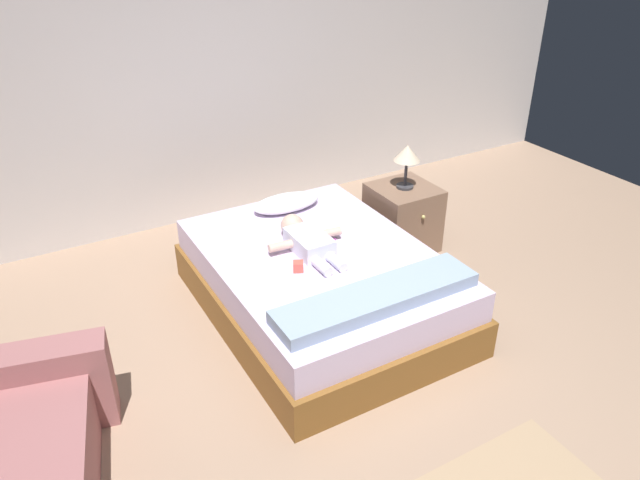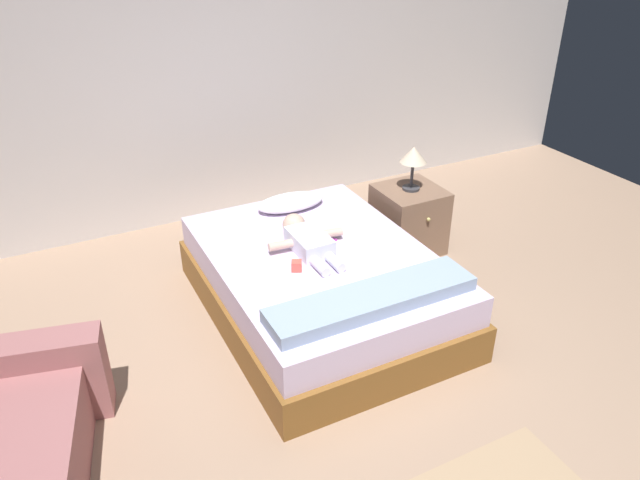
# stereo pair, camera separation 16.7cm
# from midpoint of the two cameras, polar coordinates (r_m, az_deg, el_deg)

# --- Properties ---
(ground_plane) EXTENTS (8.00, 8.00, 0.00)m
(ground_plane) POSITION_cam_midpoint_polar(r_m,az_deg,el_deg) (3.43, 6.05, -17.43)
(ground_plane) COLOR #A08169
(wall_behind_bed) EXTENTS (8.00, 0.12, 2.89)m
(wall_behind_bed) POSITION_cam_midpoint_polar(r_m,az_deg,el_deg) (5.18, -13.38, 16.89)
(wall_behind_bed) COLOR silver
(wall_behind_bed) RESTS_ON ground_plane
(bed) EXTENTS (1.40, 1.91, 0.47)m
(bed) POSITION_cam_midpoint_polar(r_m,az_deg,el_deg) (4.10, -1.17, -4.14)
(bed) COLOR brown
(bed) RESTS_ON ground_plane
(pillow) EXTENTS (0.52, 0.27, 0.10)m
(pillow) POSITION_cam_midpoint_polar(r_m,az_deg,el_deg) (4.55, -4.26, 3.50)
(pillow) COLOR white
(pillow) RESTS_ON bed
(baby) EXTENTS (0.53, 0.66, 0.16)m
(baby) POSITION_cam_midpoint_polar(r_m,az_deg,el_deg) (4.01, -2.50, 0.01)
(baby) COLOR white
(baby) RESTS_ON bed
(toothbrush) EXTENTS (0.08, 0.13, 0.02)m
(toothbrush) POSITION_cam_midpoint_polar(r_m,az_deg,el_deg) (4.15, -0.57, 0.30)
(toothbrush) COLOR #B439A8
(toothbrush) RESTS_ON bed
(nightstand) EXTENTS (0.48, 0.51, 0.53)m
(nightstand) POSITION_cam_midpoint_polar(r_m,az_deg,el_deg) (4.91, 6.81, 2.11)
(nightstand) COLOR #82614B
(nightstand) RESTS_ON ground_plane
(lamp) EXTENTS (0.21, 0.21, 0.35)m
(lamp) POSITION_cam_midpoint_polar(r_m,az_deg,el_deg) (4.69, 7.18, 7.88)
(lamp) COLOR #333338
(lamp) RESTS_ON nightstand
(blanket) EXTENTS (1.26, 0.29, 0.08)m
(blanket) POSITION_cam_midpoint_polar(r_m,az_deg,el_deg) (3.48, 4.03, -5.45)
(blanket) COLOR #8FA5BD
(blanket) RESTS_ON bed
(toy_block) EXTENTS (0.09, 0.09, 0.06)m
(toy_block) POSITION_cam_midpoint_polar(r_m,az_deg,el_deg) (3.78, -3.33, -2.51)
(toy_block) COLOR #D95648
(toy_block) RESTS_ON bed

